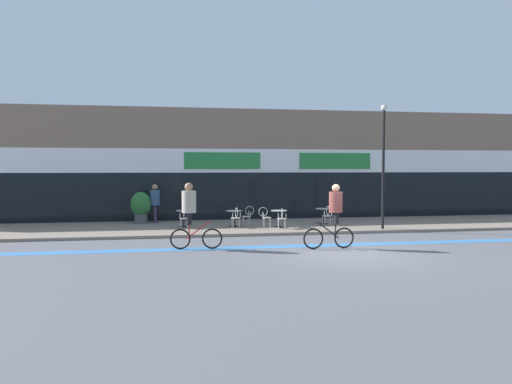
{
  "coord_description": "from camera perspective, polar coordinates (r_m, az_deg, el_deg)",
  "views": [
    {
      "loc": [
        -5.66,
        -15.21,
        2.77
      ],
      "look_at": [
        -1.93,
        6.12,
        1.71
      ],
      "focal_mm": 35.0,
      "sensor_mm": 36.0,
      "label": 1
    }
  ],
  "objects": [
    {
      "name": "sidewalk_slab",
      "position": [
        23.32,
        4.22,
        -3.87
      ],
      "size": [
        40.0,
        5.5,
        0.12
      ],
      "primitive_type": "cube",
      "color": "gray",
      "rests_on": "ground"
    },
    {
      "name": "cyclist_1",
      "position": [
        17.04,
        -7.5,
        -2.02
      ],
      "size": [
        1.78,
        0.55,
        2.26
      ],
      "rotation": [
        0.0,
        0.0,
        -0.07
      ],
      "color": "black",
      "rests_on": "ground"
    },
    {
      "name": "storefront_facade",
      "position": [
        27.76,
        1.86,
        3.02
      ],
      "size": [
        40.0,
        4.06,
        5.77
      ],
      "color": "#7F6656",
      "rests_on": "ground"
    },
    {
      "name": "cafe_chair_2_side",
      "position": [
        22.09,
        1.05,
        -2.74
      ],
      "size": [
        0.59,
        0.43,
        0.9
      ],
      "rotation": [
        0.0,
        0.0,
        -0.07
      ],
      "color": "#B7B2AD",
      "rests_on": "sidewalk_slab"
    },
    {
      "name": "planter_pot",
      "position": [
        24.45,
        -13.02,
        -1.58
      ],
      "size": [
        0.99,
        0.99,
        1.49
      ],
      "color": "#4C4C51",
      "rests_on": "sidewalk_slab"
    },
    {
      "name": "cafe_chair_2_near",
      "position": [
        21.6,
        2.98,
        -2.86
      ],
      "size": [
        0.45,
        0.6,
        0.9
      ],
      "rotation": [
        0.0,
        0.0,
        1.44
      ],
      "color": "#B7B2AD",
      "rests_on": "sidewalk_slab"
    },
    {
      "name": "cafe_chair_1_near",
      "position": [
        21.91,
        -2.3,
        -2.78
      ],
      "size": [
        0.44,
        0.59,
        0.9
      ],
      "rotation": [
        0.0,
        0.0,
        1.69
      ],
      "color": "#B7B2AD",
      "rests_on": "sidewalk_slab"
    },
    {
      "name": "lamp_post",
      "position": [
        22.22,
        14.35,
        3.81
      ],
      "size": [
        0.26,
        0.26,
        5.34
      ],
      "color": "black",
      "rests_on": "sidewalk_slab"
    },
    {
      "name": "bistro_table_3",
      "position": [
        23.65,
        7.66,
        -2.37
      ],
      "size": [
        0.73,
        0.73,
        0.73
      ],
      "color": "black",
      "rests_on": "sidewalk_slab"
    },
    {
      "name": "pedestrian_near_end",
      "position": [
        24.46,
        -11.47,
        -0.88
      ],
      "size": [
        0.49,
        0.49,
        1.85
      ],
      "rotation": [
        0.0,
        0.0,
        0.02
      ],
      "color": "#382D47",
      "rests_on": "sidewalk_slab"
    },
    {
      "name": "bistro_table_2",
      "position": [
        22.21,
        2.64,
        -2.66
      ],
      "size": [
        0.7,
        0.7,
        0.75
      ],
      "color": "black",
      "rests_on": "sidewalk_slab"
    },
    {
      "name": "bistro_table_1",
      "position": [
        22.52,
        -2.54,
        -2.63
      ],
      "size": [
        0.74,
        0.74,
        0.72
      ],
      "color": "black",
      "rests_on": "sidewalk_slab"
    },
    {
      "name": "cyclist_0",
      "position": [
        17.24,
        8.9,
        -2.18
      ],
      "size": [
        1.82,
        0.5,
        2.21
      ],
      "rotation": [
        0.0,
        0.0,
        3.17
      ],
      "color": "black",
      "rests_on": "ground"
    },
    {
      "name": "ground_plane",
      "position": [
        16.47,
        10.43,
        -6.93
      ],
      "size": [
        120.0,
        120.0,
        0.0
      ],
      "primitive_type": "plane",
      "color": "#5B5B60"
    },
    {
      "name": "bistro_table_0",
      "position": [
        22.52,
        -8.28,
        -2.63
      ],
      "size": [
        0.67,
        0.67,
        0.74
      ],
      "color": "black",
      "rests_on": "sidewalk_slab"
    },
    {
      "name": "bike_lane_stripe",
      "position": [
        18.09,
        8.49,
        -6.02
      ],
      "size": [
        36.0,
        0.7,
        0.01
      ],
      "primitive_type": "cube",
      "color": "#3D7AB7",
      "rests_on": "ground"
    },
    {
      "name": "cafe_chair_0_near",
      "position": [
        21.9,
        -8.23,
        -2.81
      ],
      "size": [
        0.41,
        0.58,
        0.9
      ],
      "rotation": [
        0.0,
        0.0,
        1.56
      ],
      "color": "#B7B2AD",
      "rests_on": "sidewalk_slab"
    },
    {
      "name": "cafe_chair_1_side",
      "position": [
        22.62,
        -0.97,
        -2.61
      ],
      "size": [
        0.59,
        0.44,
        0.9
      ],
      "rotation": [
        0.0,
        0.0,
        3.24
      ],
      "color": "#B7B2AD",
      "rests_on": "sidewalk_slab"
    },
    {
      "name": "cafe_chair_3_near",
      "position": [
        23.06,
        8.15,
        -2.53
      ],
      "size": [
        0.43,
        0.59,
        0.9
      ],
      "rotation": [
        0.0,
        0.0,
        1.64
      ],
      "color": "#B7B2AD",
      "rests_on": "sidewalk_slab"
    }
  ]
}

